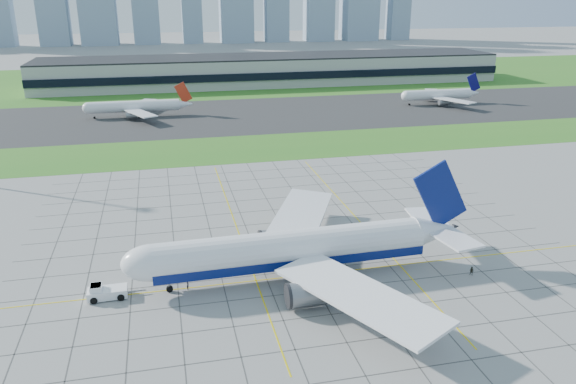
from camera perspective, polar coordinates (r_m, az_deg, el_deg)
The scene contains 12 objects.
ground at distance 107.11m, azimuth 1.87°, elevation -7.92°, with size 1400.00×1400.00×0.00m, color #9D9D97.
grass_median at distance 189.99m, azimuth -5.05°, elevation 4.41°, with size 700.00×35.00×0.04m, color #2F7421.
asphalt_taxiway at distance 243.14m, azimuth -6.90°, elevation 7.70°, with size 700.00×75.00×0.04m, color #383838.
grass_far at distance 351.17m, azimuth -8.95°, elevation 11.24°, with size 700.00×145.00×0.04m, color #2F7421.
apron_markings at distance 116.84m, azimuth 0.69°, elevation -5.45°, with size 120.00×130.00×0.03m.
terminal at distance 330.72m, azimuth -1.59°, elevation 12.33°, with size 260.00×43.00×15.80m.
airliner at distance 102.16m, azimuth 0.59°, elevation -5.84°, with size 64.80×65.65×20.39m.
pushback_tug at distance 102.26m, azimuth -18.06°, elevation -9.63°, with size 9.71×3.54×2.69m.
crew_near at distance 101.64m, azimuth -10.14°, elevation -9.31°, with size 0.62×0.41×1.70m, color black.
crew_far at distance 110.23m, azimuth 18.16°, elevation -7.64°, with size 0.82×0.64×1.69m, color black.
distant_jet_1 at distance 247.12m, azimuth -15.21°, elevation 8.40°, with size 42.85×42.66×14.08m.
distant_jet_2 at distance 276.45m, azimuth 15.10°, elevation 9.54°, with size 37.64×42.66×14.08m.
Camera 1 is at (-24.63, -91.81, 49.38)m, focal length 35.00 mm.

